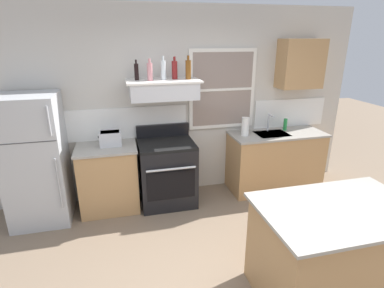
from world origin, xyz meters
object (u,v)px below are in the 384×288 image
bottle_red_label_wine (175,70)px  dish_soap_bottle (285,124)px  toaster (110,138)px  bottle_clear_tall (163,70)px  refrigerator (36,160)px  kitchen_island (333,252)px  stove_range (167,172)px  bottle_amber_wine (188,69)px  paper_towel_roll (245,127)px  bottle_balsamic_dark (136,72)px  bottle_rose_pink (150,71)px

bottle_red_label_wine → dish_soap_bottle: bottle_red_label_wine is taller
toaster → bottle_clear_tall: (0.74, 0.03, 0.86)m
refrigerator → kitchen_island: 3.47m
stove_range → bottle_clear_tall: bearing=85.9°
bottle_amber_wine → paper_towel_roll: bearing=-2.7°
bottle_balsamic_dark → bottle_clear_tall: 0.34m
dish_soap_bottle → kitchen_island: size_ratio=0.13×
refrigerator → dish_soap_bottle: bearing=2.6°
kitchen_island → bottle_red_label_wine: bearing=115.0°
toaster → dish_soap_bottle: bearing=1.6°
stove_range → dish_soap_bottle: same height
bottle_balsamic_dark → bottle_amber_wine: bearing=-6.2°
stove_range → bottle_clear_tall: size_ratio=3.60×
dish_soap_bottle → paper_towel_roll: bearing=-172.0°
bottle_rose_pink → refrigerator: bearing=-177.0°
bottle_rose_pink → bottle_red_label_wine: 0.34m
bottle_rose_pink → bottle_red_label_wine: bottle_red_label_wine is taller
bottle_clear_tall → bottle_red_label_wine: bottle_clear_tall is taller
refrigerator → paper_towel_roll: size_ratio=6.09×
stove_range → bottle_balsamic_dark: 1.44m
bottle_balsamic_dark → bottle_amber_wine: size_ratio=0.85×
dish_soap_bottle → kitchen_island: (-0.71, -2.16, -0.54)m
bottle_red_label_wine → bottle_amber_wine: size_ratio=0.95×
stove_range → bottle_amber_wine: 1.45m
refrigerator → bottle_amber_wine: (1.98, 0.10, 1.05)m
bottle_amber_wine → paper_towel_roll: bottle_amber_wine is taller
bottle_red_label_wine → paper_towel_roll: (1.01, -0.10, -0.82)m
refrigerator → bottle_balsamic_dark: (1.32, 0.17, 1.03)m
bottle_amber_wine → dish_soap_bottle: bottle_amber_wine is taller
paper_towel_roll → dish_soap_bottle: (0.71, 0.10, -0.04)m
dish_soap_bottle → bottle_balsamic_dark: bearing=179.7°
paper_towel_roll → refrigerator: bearing=-178.8°
bottle_clear_tall → bottle_red_label_wine: (0.16, 0.04, -0.01)m
stove_range → dish_soap_bottle: (1.88, 0.14, 0.54)m
stove_range → bottle_red_label_wine: (0.16, 0.14, 1.40)m
bottle_balsamic_dark → kitchen_island: bottle_balsamic_dark is taller
bottle_balsamic_dark → kitchen_island: 2.99m
dish_soap_bottle → stove_range: bearing=-175.8°
stove_range → bottle_clear_tall: 1.41m
bottle_amber_wine → refrigerator: bearing=-177.1°
stove_range → kitchen_island: (1.17, -2.02, -0.01)m
bottle_red_label_wine → paper_towel_roll: size_ratio=1.07×
refrigerator → bottle_red_label_wine: (1.81, 0.16, 1.04)m
stove_range → bottle_red_label_wine: bearing=40.1°
toaster → dish_soap_bottle: (2.61, 0.07, -0.01)m
bottle_amber_wine → bottle_red_label_wine: bearing=160.9°
bottle_rose_pink → paper_towel_roll: bottle_rose_pink is taller
toaster → bottle_rose_pink: bearing=-1.2°
paper_towel_roll → bottle_amber_wine: bearing=177.3°
bottle_balsamic_dark → toaster: bearing=-168.0°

